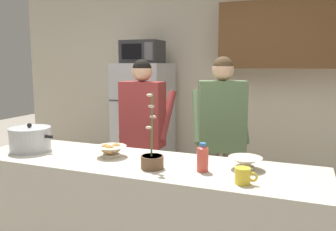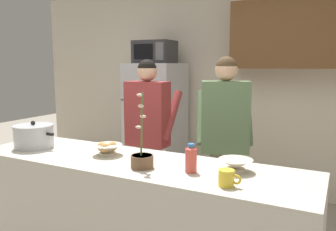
# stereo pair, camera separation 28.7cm
# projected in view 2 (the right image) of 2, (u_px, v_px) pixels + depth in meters

# --- Properties ---
(back_wall_unit) EXTENTS (6.00, 0.48, 2.60)m
(back_wall_unit) POSITION_uv_depth(u_px,v_px,m) (251.00, 77.00, 4.20)
(back_wall_unit) COLOR beige
(back_wall_unit) RESTS_ON ground
(kitchen_island) EXTENTS (2.52, 0.68, 0.92)m
(kitchen_island) POSITION_uv_depth(u_px,v_px,m) (133.00, 222.00, 2.50)
(kitchen_island) COLOR beige
(kitchen_island) RESTS_ON ground
(refrigerator) EXTENTS (0.64, 0.68, 1.61)m
(refrigerator) POSITION_uv_depth(u_px,v_px,m) (156.00, 126.00, 4.46)
(refrigerator) COLOR #B7BABF
(refrigerator) RESTS_ON ground
(microwave) EXTENTS (0.48, 0.37, 0.28)m
(microwave) POSITION_uv_depth(u_px,v_px,m) (155.00, 52.00, 4.30)
(microwave) COLOR #2D2D30
(microwave) RESTS_ON refrigerator
(person_near_pot) EXTENTS (0.50, 0.41, 1.64)m
(person_near_pot) POSITION_uv_depth(u_px,v_px,m) (148.00, 123.00, 3.37)
(person_near_pot) COLOR #726656
(person_near_pot) RESTS_ON ground
(person_by_sink) EXTENTS (0.61, 0.55, 1.67)m
(person_by_sink) POSITION_uv_depth(u_px,v_px,m) (225.00, 127.00, 3.08)
(person_by_sink) COLOR #726656
(person_by_sink) RESTS_ON ground
(cooking_pot) EXTENTS (0.43, 0.32, 0.22)m
(cooking_pot) POSITION_uv_depth(u_px,v_px,m) (34.00, 136.00, 2.81)
(cooking_pot) COLOR silver
(cooking_pot) RESTS_ON kitchen_island
(coffee_mug) EXTENTS (0.13, 0.09, 0.10)m
(coffee_mug) POSITION_uv_depth(u_px,v_px,m) (227.00, 178.00, 1.92)
(coffee_mug) COLOR yellow
(coffee_mug) RESTS_ON kitchen_island
(bread_bowl) EXTENTS (0.23, 0.23, 0.10)m
(bread_bowl) POSITION_uv_depth(u_px,v_px,m) (107.00, 149.00, 2.57)
(bread_bowl) COLOR beige
(bread_bowl) RESTS_ON kitchen_island
(empty_bowl) EXTENTS (0.22, 0.22, 0.08)m
(empty_bowl) POSITION_uv_depth(u_px,v_px,m) (236.00, 164.00, 2.18)
(empty_bowl) COLOR beige
(empty_bowl) RESTS_ON kitchen_island
(bottle_near_edge) EXTENTS (0.07, 0.07, 0.19)m
(bottle_near_edge) POSITION_uv_depth(u_px,v_px,m) (191.00, 158.00, 2.16)
(bottle_near_edge) COLOR #D84C3F
(bottle_near_edge) RESTS_ON kitchen_island
(potted_orchid) EXTENTS (0.15, 0.15, 0.50)m
(potted_orchid) POSITION_uv_depth(u_px,v_px,m) (142.00, 158.00, 2.26)
(potted_orchid) COLOR brown
(potted_orchid) RESTS_ON kitchen_island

